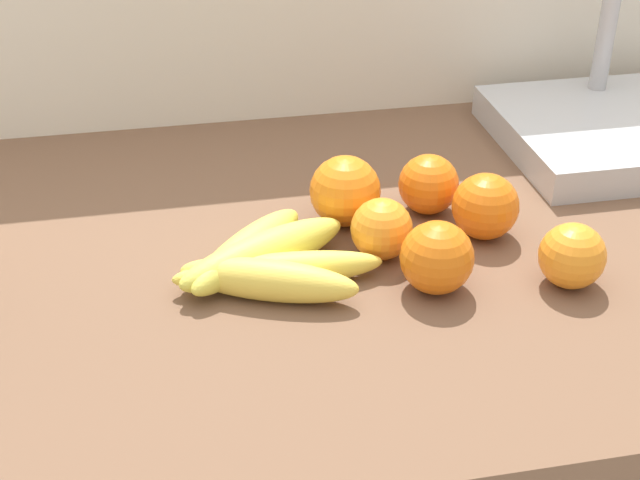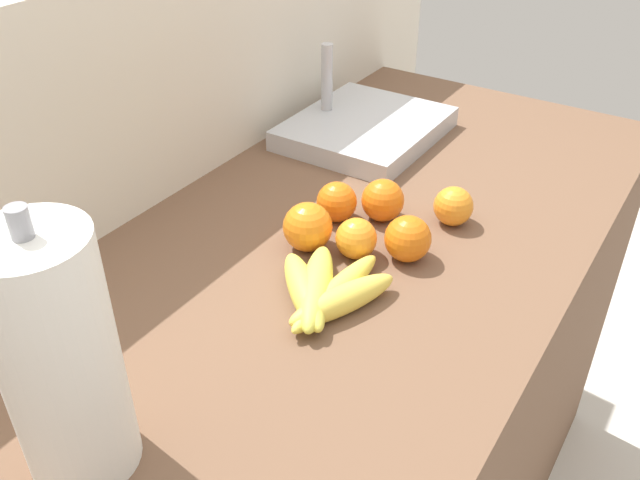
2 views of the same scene
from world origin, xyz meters
The scene contains 9 objects.
wall_back centered at (0.00, 0.38, 0.65)m, with size 2.16×0.06×1.30m, color silver.
banana_bunch centered at (-0.03, -0.05, 0.94)m, with size 0.21×0.19×0.04m.
orange_front centered at (0.22, -0.01, 0.95)m, with size 0.07×0.07×0.07m, color orange.
orange_back_right centered at (0.07, 0.05, 0.95)m, with size 0.08×0.08×0.08m, color orange.
orange_far_right centered at (0.13, -0.10, 0.95)m, with size 0.07×0.07×0.07m, color orange.
orange_center centered at (0.27, -0.12, 0.95)m, with size 0.07×0.07×0.07m, color orange.
orange_back_left centered at (0.17, 0.05, 0.95)m, with size 0.07×0.07×0.07m, color orange.
orange_right centered at (0.10, -0.03, 0.95)m, with size 0.06×0.06×0.06m, color orange.
sink_basin centered at (0.48, 0.17, 0.94)m, with size 0.32×0.27×0.18m.
Camera 1 is at (-0.12, -0.79, 1.42)m, focal length 50.04 mm.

